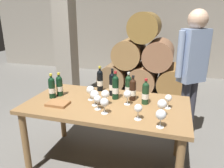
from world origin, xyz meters
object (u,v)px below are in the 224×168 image
at_px(wine_glass_7, 95,95).
at_px(sommelier_presenting, 192,66).
at_px(wine_glass_5, 105,94).
at_px(wine_bottle_3, 100,80).
at_px(wine_glass_6, 98,99).
at_px(wine_glass_9, 138,109).
at_px(wine_glass_3, 104,103).
at_px(wine_glass_2, 168,99).
at_px(tasting_notebook, 58,104).
at_px(wine_bottle_0, 128,86).
at_px(wine_bottle_4, 133,90).
at_px(wine_glass_0, 162,104).
at_px(wine_glass_8, 127,95).
at_px(wine_bottle_2, 145,93).
at_px(wine_bottle_6, 59,86).
at_px(wine_bottle_1, 112,84).
at_px(wine_bottle_7, 52,87).
at_px(wine_glass_1, 161,115).
at_px(wine_bottle_5, 115,87).
at_px(dining_table, 107,111).
at_px(wine_glass_4, 91,90).

height_order(wine_glass_7, sommelier_presenting, sommelier_presenting).
bearing_deg(sommelier_presenting, wine_glass_5, -137.68).
bearing_deg(wine_bottle_3, wine_glass_6, -72.86).
bearing_deg(wine_glass_9, wine_glass_3, 174.92).
relative_size(wine_glass_2, tasting_notebook, 0.66).
xyz_separation_m(wine_bottle_0, wine_bottle_4, (0.07, -0.09, -0.00)).
bearing_deg(sommelier_presenting, wine_glass_7, -138.76).
bearing_deg(wine_bottle_4, wine_glass_6, -129.64).
height_order(wine_glass_0, wine_glass_8, wine_glass_0).
relative_size(wine_bottle_3, wine_glass_2, 2.10).
relative_size(wine_bottle_3, wine_glass_3, 1.95).
distance_m(wine_bottle_0, wine_bottle_3, 0.39).
distance_m(wine_bottle_2, tasting_notebook, 0.92).
relative_size(wine_bottle_6, sommelier_presenting, 0.16).
relative_size(wine_bottle_2, wine_bottle_3, 0.90).
relative_size(wine_bottle_1, wine_bottle_7, 1.14).
bearing_deg(wine_glass_2, wine_bottle_4, 163.73).
height_order(wine_glass_0, wine_glass_7, wine_glass_7).
bearing_deg(wine_bottle_4, wine_glass_1, -56.84).
relative_size(wine_bottle_0, wine_glass_8, 1.84).
relative_size(wine_bottle_1, wine_bottle_4, 1.13).
xyz_separation_m(wine_bottle_1, sommelier_presenting, (0.87, 0.51, 0.15)).
relative_size(wine_glass_5, tasting_notebook, 0.72).
height_order(wine_bottle_5, wine_glass_8, wine_bottle_5).
distance_m(wine_bottle_4, wine_glass_6, 0.44).
xyz_separation_m(wine_bottle_4, wine_glass_2, (0.38, -0.11, -0.02)).
distance_m(dining_table, wine_bottle_0, 0.38).
height_order(wine_bottle_1, wine_glass_0, wine_bottle_1).
bearing_deg(wine_bottle_0, wine_bottle_6, -165.41).
xyz_separation_m(wine_bottle_7, wine_glass_8, (0.85, 0.05, -0.01)).
bearing_deg(wine_glass_9, wine_bottle_1, 127.36).
relative_size(tasting_notebook, sommelier_presenting, 0.13).
bearing_deg(wine_glass_6, wine_glass_5, 76.37).
bearing_deg(wine_bottle_6, wine_glass_5, -9.77).
xyz_separation_m(tasting_notebook, sommelier_presenting, (1.33, 0.94, 0.27)).
relative_size(wine_bottle_7, tasting_notebook, 1.26).
height_order(wine_glass_2, wine_glass_6, wine_glass_6).
xyz_separation_m(wine_bottle_2, wine_glass_7, (-0.49, -0.20, -0.00)).
distance_m(wine_bottle_5, wine_glass_5, 0.20).
distance_m(dining_table, wine_glass_6, 0.26).
xyz_separation_m(wine_glass_3, wine_glass_4, (-0.25, 0.27, 0.00)).
bearing_deg(wine_glass_2, wine_glass_9, -126.91).
bearing_deg(wine_bottle_0, wine_glass_1, -56.35).
xyz_separation_m(wine_bottle_2, tasting_notebook, (-0.86, -0.29, -0.11)).
relative_size(wine_bottle_0, wine_bottle_6, 1.05).
relative_size(wine_glass_4, wine_glass_8, 1.05).
height_order(wine_glass_1, wine_glass_6, wine_glass_1).
distance_m(wine_bottle_1, wine_glass_6, 0.42).
bearing_deg(wine_glass_8, wine_glass_1, -46.29).
distance_m(wine_bottle_1, wine_bottle_7, 0.68).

